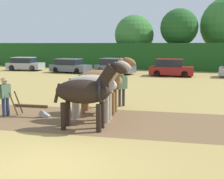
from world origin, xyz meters
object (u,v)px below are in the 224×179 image
object	(u,v)px
parked_car_left	(70,66)
tree_far_left	(134,35)
farmer_beside_team	(122,85)
tree_left	(179,28)
draft_horse_lead_left	(86,91)
draft_horse_lead_right	(95,85)
parked_car_center	(171,68)
plow	(34,109)
parked_car_far_left	(25,64)
parked_car_center_left	(114,66)
farmer_at_plow	(5,94)
draft_horse_trail_left	(102,81)

from	to	relation	value
parked_car_left	tree_far_left	bearing A→B (deg)	66.67
farmer_beside_team	tree_left	bearing A→B (deg)	128.20
tree_left	draft_horse_lead_left	size ratio (longest dim) A/B	2.64
draft_horse_lead_right	parked_car_center	world-z (taller)	draft_horse_lead_right
plow	parked_car_far_left	size ratio (longest dim) A/B	0.42
tree_far_left	plow	xyz separation A→B (m)	(2.04, -25.14, -3.77)
draft_horse_lead_right	parked_car_left	bearing A→B (deg)	112.90
plow	parked_car_center	distance (m)	17.14
parked_car_far_left	parked_car_center	xyz separation A→B (m)	(16.37, -0.60, 0.04)
tree_left	parked_car_center_left	distance (m)	10.74
farmer_beside_team	parked_car_center	size ratio (longest dim) A/B	0.43
plow	parked_car_center_left	xyz separation A→B (m)	(-2.00, 16.99, 0.42)
draft_horse_lead_left	parked_car_center_left	xyz separation A→B (m)	(-4.73, 17.86, -0.61)
parked_car_center_left	parked_car_center	xyz separation A→B (m)	(5.58, -0.23, 0.01)
parked_car_far_left	parked_car_center	size ratio (longest dim) A/B	1.03
farmer_at_plow	parked_car_left	xyz separation A→B (m)	(-5.63, 17.01, -0.24)
tree_far_left	farmer_beside_team	xyz separation A→B (m)	(4.91, -22.06, -3.07)
draft_horse_trail_left	plow	distance (m)	3.06
tree_far_left	parked_car_center_left	bearing A→B (deg)	-89.70
tree_left	plow	size ratio (longest dim) A/B	4.15
farmer_at_plow	parked_car_center	distance (m)	17.70
draft_horse_lead_right	parked_car_center_left	size ratio (longest dim) A/B	0.65
tree_far_left	parked_car_far_left	distance (m)	13.69
parked_car_left	parked_car_center	size ratio (longest dim) A/B	1.07
draft_horse_trail_left	parked_car_far_left	bearing A→B (deg)	126.97
draft_horse_lead_right	parked_car_far_left	xyz separation A→B (m)	(-15.37, 17.05, -0.68)
parked_car_left	draft_horse_lead_right	bearing A→B (deg)	-54.12
parked_car_center_left	draft_horse_lead_left	bearing A→B (deg)	-63.27
tree_far_left	farmer_at_plow	xyz separation A→B (m)	(0.88, -25.43, -3.15)
draft_horse_lead_left	farmer_at_plow	bearing A→B (deg)	164.59
draft_horse_lead_right	draft_horse_trail_left	size ratio (longest dim) A/B	0.99
farmer_at_plow	parked_car_left	bearing A→B (deg)	117.41
farmer_beside_team	tree_far_left	bearing A→B (deg)	142.16
draft_horse_lead_left	parked_car_far_left	distance (m)	23.95
tree_far_left	plow	bearing A→B (deg)	-85.35
tree_left	parked_car_far_left	xyz separation A→B (m)	(-16.20, -7.93, -4.16)
farmer_at_plow	farmer_beside_team	size ratio (longest dim) A/B	0.94
draft_horse_lead_right	parked_car_far_left	distance (m)	22.96
parked_car_far_left	parked_car_left	xyz separation A→B (m)	(5.99, -0.64, -0.02)
draft_horse_lead_left	draft_horse_trail_left	distance (m)	2.39
draft_horse_trail_left	parked_car_left	bearing A→B (deg)	114.39
draft_horse_lead_right	parked_car_center_left	bearing A→B (deg)	98.51
farmer_at_plow	parked_car_center_left	bearing A→B (deg)	101.86
parked_car_far_left	parked_car_left	world-z (taller)	parked_car_far_left
parked_car_center	parked_car_far_left	bearing A→B (deg)	175.96
farmer_at_plow	parked_car_center	world-z (taller)	farmer_at_plow
parked_car_center_left	farmer_at_plow	bearing A→B (deg)	-75.34
draft_horse_trail_left	farmer_at_plow	world-z (taller)	draft_horse_trail_left
draft_horse_lead_right	parked_car_far_left	size ratio (longest dim) A/B	0.65
tree_far_left	draft_horse_lead_right	world-z (taller)	tree_far_left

